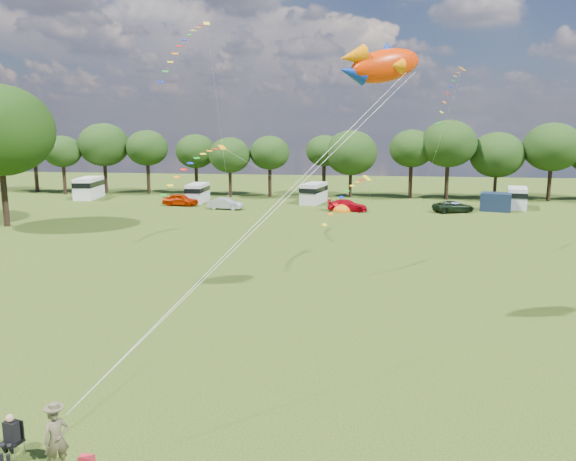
# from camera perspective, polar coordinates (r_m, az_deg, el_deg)

# --- Properties ---
(ground_plane) EXTENTS (180.00, 180.00, 0.00)m
(ground_plane) POSITION_cam_1_polar(r_m,az_deg,el_deg) (22.84, -2.93, -13.60)
(ground_plane) COLOR black
(ground_plane) RESTS_ON ground
(tree_line) EXTENTS (102.98, 10.98, 10.27)m
(tree_line) POSITION_cam_1_polar(r_m,az_deg,el_deg) (75.52, 9.16, 8.07)
(tree_line) COLOR black
(tree_line) RESTS_ON ground
(car_a) EXTENTS (4.47, 2.04, 1.45)m
(car_a) POSITION_cam_1_polar(r_m,az_deg,el_deg) (68.78, -10.88, 3.09)
(car_a) COLOR #A71E00
(car_a) RESTS_ON ground
(car_b) EXTENTS (3.85, 1.74, 1.32)m
(car_b) POSITION_cam_1_polar(r_m,az_deg,el_deg) (64.93, -6.38, 2.72)
(car_b) COLOR #9E9FA7
(car_b) RESTS_ON ground
(car_c) EXTENTS (4.40, 2.03, 1.29)m
(car_c) POSITION_cam_1_polar(r_m,az_deg,el_deg) (63.43, 6.04, 2.54)
(car_c) COLOR #AF0411
(car_c) RESTS_ON ground
(car_d) EXTENTS (5.10, 3.69, 1.27)m
(car_d) POSITION_cam_1_polar(r_m,az_deg,el_deg) (64.97, 16.47, 2.34)
(car_d) COLOR black
(car_d) RESTS_ON ground
(campervan_a) EXTENTS (3.19, 5.94, 2.77)m
(campervan_a) POSITION_cam_1_polar(r_m,az_deg,el_deg) (79.08, -19.57, 4.17)
(campervan_a) COLOR white
(campervan_a) RESTS_ON ground
(campervan_b) EXTENTS (2.16, 4.81, 2.33)m
(campervan_b) POSITION_cam_1_polar(r_m,az_deg,el_deg) (71.75, -9.17, 3.86)
(campervan_b) COLOR silver
(campervan_b) RESTS_ON ground
(campervan_c) EXTENTS (3.18, 5.42, 2.49)m
(campervan_c) POSITION_cam_1_polar(r_m,az_deg,el_deg) (69.94, 2.63, 3.89)
(campervan_c) COLOR silver
(campervan_c) RESTS_ON ground
(campervan_d) EXTENTS (3.10, 5.25, 2.41)m
(campervan_d) POSITION_cam_1_polar(r_m,az_deg,el_deg) (70.72, 22.25, 3.16)
(campervan_d) COLOR silver
(campervan_d) RESTS_ON ground
(tent_orange) EXTENTS (2.53, 2.77, 1.98)m
(tent_orange) POSITION_cam_1_polar(r_m,az_deg,el_deg) (63.53, 5.51, 1.99)
(tent_orange) COLOR #C25D08
(tent_orange) RESTS_ON ground
(tent_greyblue) EXTENTS (2.89, 3.16, 2.15)m
(tent_greyblue) POSITION_cam_1_polar(r_m,az_deg,el_deg) (66.49, 16.33, 1.99)
(tent_greyblue) COLOR slate
(tent_greyblue) RESTS_ON ground
(awning_navy) EXTENTS (3.79, 3.36, 2.02)m
(awning_navy) POSITION_cam_1_polar(r_m,az_deg,el_deg) (67.59, 20.36, 2.74)
(awning_navy) COLOR #121F35
(awning_navy) RESTS_ON ground
(kite_flyer) EXTENTS (0.78, 0.78, 1.83)m
(kite_flyer) POSITION_cam_1_polar(r_m,az_deg,el_deg) (17.49, -22.47, -19.04)
(kite_flyer) COLOR brown
(kite_flyer) RESTS_ON ground
(camp_chair) EXTENTS (0.62, 0.63, 1.33)m
(camp_chair) POSITION_cam_1_polar(r_m,az_deg,el_deg) (18.66, -26.24, -17.82)
(camp_chair) COLOR #99999E
(camp_chair) RESTS_ON ground
(kite_bag) EXTENTS (0.41, 0.29, 0.28)m
(kite_bag) POSITION_cam_1_polar(r_m,az_deg,el_deg) (17.82, -19.78, -21.14)
(kite_bag) COLOR red
(kite_bag) RESTS_ON ground
(fish_kite) EXTENTS (4.20, 2.89, 2.24)m
(fish_kite) POSITION_cam_1_polar(r_m,az_deg,el_deg) (26.73, 9.22, 16.23)
(fish_kite) COLOR red
(fish_kite) RESTS_ON ground
(streamer_kite_a) EXTENTS (3.31, 5.46, 5.74)m
(streamer_kite_a) POSITION_cam_1_polar(r_m,az_deg,el_deg) (52.67, -10.15, 18.39)
(streamer_kite_a) COLOR yellow
(streamer_kite_a) RESTS_ON ground
(streamer_kite_b) EXTENTS (4.26, 4.73, 3.81)m
(streamer_kite_b) POSITION_cam_1_polar(r_m,az_deg,el_deg) (45.67, -9.10, 6.92)
(streamer_kite_b) COLOR orange
(streamer_kite_b) RESTS_ON ground
(streamer_kite_c) EXTENTS (3.05, 4.94, 2.78)m
(streamer_kite_c) POSITION_cam_1_polar(r_m,az_deg,el_deg) (36.87, 6.39, 3.94)
(streamer_kite_c) COLOR gold
(streamer_kite_c) RESTS_ON ground
(streamer_kite_d) EXTENTS (2.53, 5.07, 4.27)m
(streamer_kite_d) POSITION_cam_1_polar(r_m,az_deg,el_deg) (43.10, 16.43, 14.00)
(streamer_kite_d) COLOR #FFA806
(streamer_kite_d) RESTS_ON ground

